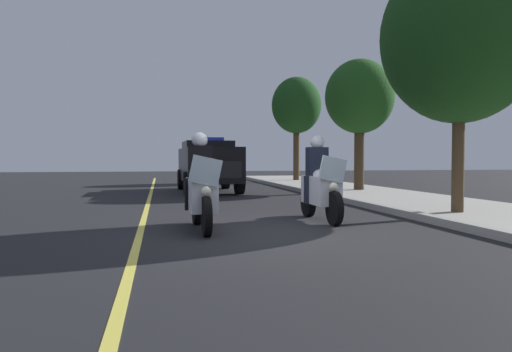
% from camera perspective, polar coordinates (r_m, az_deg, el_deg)
% --- Properties ---
extents(ground_plane, '(80.00, 80.00, 0.00)m').
position_cam_1_polar(ground_plane, '(8.19, 2.33, -6.74)').
color(ground_plane, black).
extents(curb_strip, '(48.00, 0.24, 0.15)m').
position_cam_1_polar(curb_strip, '(9.49, 22.10, -5.22)').
color(curb_strip, '#9E9B93').
rests_on(curb_strip, ground).
extents(lane_stripe_center, '(48.00, 0.12, 0.01)m').
position_cam_1_polar(lane_stripe_center, '(7.98, -13.50, -7.00)').
color(lane_stripe_center, '#E0D14C').
rests_on(lane_stripe_center, ground).
extents(police_motorcycle_lead_left, '(2.14, 0.58, 1.72)m').
position_cam_1_polar(police_motorcycle_lead_left, '(8.62, -6.42, -1.63)').
color(police_motorcycle_lead_left, black).
rests_on(police_motorcycle_lead_left, ground).
extents(police_motorcycle_lead_right, '(2.14, 0.58, 1.72)m').
position_cam_1_polar(police_motorcycle_lead_right, '(9.89, 7.48, -1.16)').
color(police_motorcycle_lead_right, black).
rests_on(police_motorcycle_lead_right, ground).
extents(police_suv, '(4.96, 2.20, 2.05)m').
position_cam_1_polar(police_suv, '(18.57, -5.58, 1.48)').
color(police_suv, black).
rests_on(police_suv, ground).
extents(cyclist_background, '(1.76, 0.33, 1.69)m').
position_cam_1_polar(cyclist_background, '(23.99, -1.65, 1.09)').
color(cyclist_background, black).
rests_on(cyclist_background, ground).
extents(tree_mid_block, '(3.32, 3.32, 5.58)m').
position_cam_1_polar(tree_mid_block, '(11.65, 22.64, 14.69)').
color(tree_mid_block, '#4C3823').
rests_on(tree_mid_block, sidewalk_strip).
extents(tree_far_back, '(2.53, 2.53, 4.79)m').
position_cam_1_polar(tree_far_back, '(18.59, 11.97, 8.93)').
color(tree_far_back, '#42301E').
rests_on(tree_far_back, sidewalk_strip).
extents(tree_behind_suv, '(2.65, 2.65, 5.49)m').
position_cam_1_polar(tree_behind_suv, '(26.47, 4.73, 8.13)').
color(tree_behind_suv, '#42301E').
rests_on(tree_behind_suv, sidewalk_strip).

